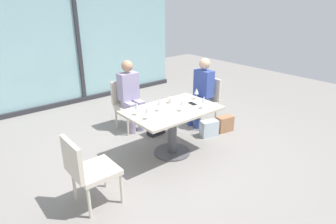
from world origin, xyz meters
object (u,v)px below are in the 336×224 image
object	(u,v)px
person_near_window	(130,92)
handbag_0	(209,128)
chair_near_window	(128,102)
chair_side_end	(87,168)
dining_table_main	(172,120)
wine_glass_5	(204,100)
person_far_right	(201,89)
coffee_cup	(171,100)
handbag_2	(225,124)
wine_glass_0	(137,106)
cell_phone_on_table	(193,104)
chair_far_right	(205,98)
handbag_1	(156,127)
wine_glass_1	(160,102)
wine_glass_4	(196,91)
wine_glass_2	(182,102)
wine_glass_3	(148,110)

from	to	relation	value
person_near_window	handbag_0	size ratio (longest dim) A/B	4.20
chair_near_window	chair_side_end	xyz separation A→B (m)	(-1.51, -1.58, 0.00)
dining_table_main	handbag_0	bearing A→B (deg)	2.96
wine_glass_5	person_far_right	bearing A→B (deg)	46.15
coffee_cup	handbag_2	xyz separation A→B (m)	(1.09, -0.21, -0.64)
wine_glass_0	cell_phone_on_table	size ratio (longest dim) A/B	1.28
chair_far_right	handbag_2	size ratio (longest dim) A/B	2.90
chair_far_right	cell_phone_on_table	size ratio (longest dim) A/B	6.04
chair_side_end	handbag_0	distance (m)	2.45
chair_side_end	cell_phone_on_table	xyz separation A→B (m)	(1.89, 0.30, 0.24)
cell_phone_on_table	handbag_0	distance (m)	0.78
handbag_1	handbag_2	bearing A→B (deg)	-37.47
wine_glass_1	wine_glass_4	distance (m)	0.78
wine_glass_4	handbag_2	world-z (taller)	wine_glass_4
wine_glass_0	cell_phone_on_table	world-z (taller)	wine_glass_0
handbag_2	handbag_1	bearing A→B (deg)	156.89
wine_glass_5	coffee_cup	distance (m)	0.54
wine_glass_2	wine_glass_4	size ratio (longest dim) A/B	1.00
chair_near_window	handbag_0	distance (m)	1.53
handbag_0	wine_glass_5	bearing A→B (deg)	-132.82
dining_table_main	person_near_window	distance (m)	1.15
cell_phone_on_table	handbag_1	world-z (taller)	cell_phone_on_table
person_near_window	wine_glass_0	world-z (taller)	person_near_window
person_far_right	coffee_cup	xyz separation A→B (m)	(-0.96, -0.28, 0.08)
dining_table_main	coffee_cup	xyz separation A→B (m)	(0.15, 0.21, 0.22)
chair_far_right	dining_table_main	bearing A→B (deg)	-157.91
wine_glass_1	handbag_2	world-z (taller)	wine_glass_1
person_far_right	handbag_2	world-z (taller)	person_far_right
coffee_cup	handbag_2	distance (m)	1.28
wine_glass_3	handbag_1	distance (m)	1.26
wine_glass_5	handbag_2	xyz separation A→B (m)	(0.87, 0.27, -0.72)
person_near_window	handbag_0	xyz separation A→B (m)	(0.88, -1.10, -0.56)
cell_phone_on_table	handbag_0	size ratio (longest dim) A/B	0.48
wine_glass_3	chair_side_end	bearing A→B (deg)	-166.36
wine_glass_4	person_near_window	bearing A→B (deg)	118.99
chair_side_end	person_near_window	distance (m)	2.12
cell_phone_on_table	wine_glass_3	bearing A→B (deg)	-170.15
chair_side_end	wine_glass_0	world-z (taller)	wine_glass_0
wine_glass_2	wine_glass_5	bearing A→B (deg)	-20.78
wine_glass_5	cell_phone_on_table	world-z (taller)	wine_glass_5
coffee_cup	handbag_0	bearing A→B (deg)	-12.63
person_far_right	chair_far_right	bearing A→B (deg)	0.00
person_far_right	dining_table_main	bearing A→B (deg)	-155.97
wine_glass_5	handbag_2	world-z (taller)	wine_glass_5
chair_far_right	person_near_window	distance (m)	1.39
chair_near_window	wine_glass_1	xyz separation A→B (m)	(-0.19, -1.20, 0.37)
chair_near_window	wine_glass_2	world-z (taller)	wine_glass_2
chair_side_end	wine_glass_0	distance (m)	1.15
wine_glass_1	wine_glass_3	xyz separation A→B (m)	(-0.31, -0.14, 0.00)
chair_far_right	coffee_cup	xyz separation A→B (m)	(-1.07, -0.28, 0.28)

